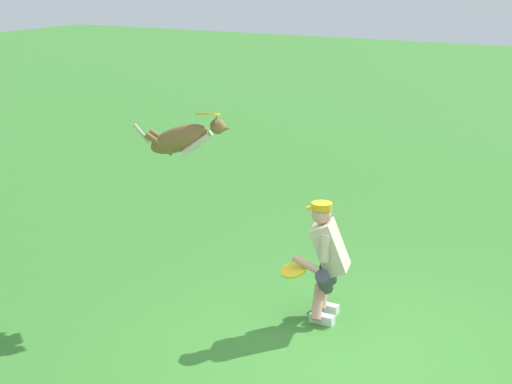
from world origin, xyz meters
The scene contains 5 objects.
ground_plane centered at (0.00, 0.00, 0.00)m, with size 60.00×60.00×0.00m, color #3D8531.
person centered at (0.60, -0.69, 0.70)m, with size 0.55×0.66×1.29m.
dog centered at (2.32, -0.58, 1.81)m, with size 1.04×0.53×0.51m.
frisbee_flying centered at (2.05, -0.67, 2.10)m, with size 0.28×0.28×0.02m, color yellow.
frisbee_held centered at (0.84, -0.38, 0.61)m, with size 0.28×0.28×0.02m, color yellow.
Camera 1 is at (-2.55, 6.45, 3.72)m, focal length 55.28 mm.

